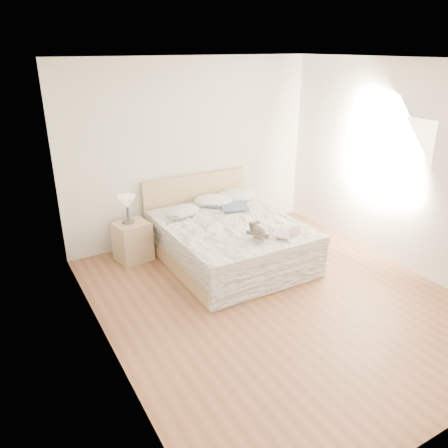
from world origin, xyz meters
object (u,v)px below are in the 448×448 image
(childrens_book, at_px, (289,233))
(teddy_bear, at_px, (259,236))
(table_lamp, at_px, (127,204))
(nightstand, at_px, (133,241))
(photo_book, at_px, (180,216))
(bed, at_px, (227,240))

(childrens_book, bearing_deg, teddy_bear, -146.90)
(table_lamp, height_order, childrens_book, table_lamp)
(nightstand, distance_m, teddy_bear, 1.87)
(photo_book, bearing_deg, teddy_bear, -55.24)
(bed, xyz_separation_m, photo_book, (-0.53, 0.40, 0.32))
(nightstand, relative_size, photo_book, 1.92)
(photo_book, distance_m, teddy_bear, 1.28)
(table_lamp, relative_size, childrens_book, 0.99)
(bed, distance_m, table_lamp, 1.47)
(bed, relative_size, photo_book, 7.34)
(nightstand, bearing_deg, bed, -29.51)
(table_lamp, distance_m, teddy_bear, 1.88)
(teddy_bear, bearing_deg, bed, 94.96)
(table_lamp, distance_m, photo_book, 0.74)
(table_lamp, bearing_deg, photo_book, -24.15)
(photo_book, height_order, teddy_bear, teddy_bear)
(bed, bearing_deg, photo_book, 143.13)
(photo_book, xyz_separation_m, teddy_bear, (0.54, -1.16, 0.02))
(bed, distance_m, nightstand, 1.33)
(bed, relative_size, childrens_book, 5.54)
(photo_book, distance_m, childrens_book, 1.55)
(photo_book, relative_size, childrens_book, 0.75)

